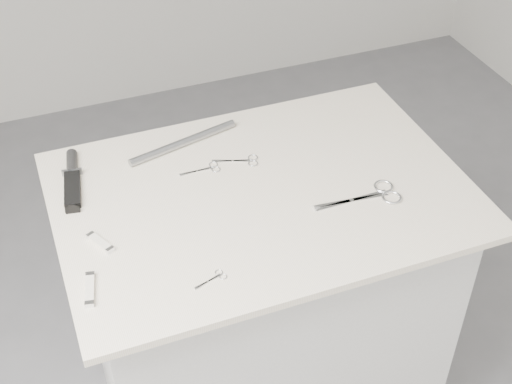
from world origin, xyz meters
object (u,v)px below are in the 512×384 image
object	(u,v)px
metal_rail	(183,142)
embroidery_scissors_b	(206,169)
tiny_scissors	(214,278)
embroidery_scissors_a	(244,161)
pocket_knife_b	(100,243)
plinth	(261,317)
sheathed_knife	(72,177)
large_shears	(375,195)
pocket_knife_a	(90,289)

from	to	relation	value
metal_rail	embroidery_scissors_b	bearing A→B (deg)	-77.95
metal_rail	tiny_scissors	bearing A→B (deg)	-98.89
embroidery_scissors_a	tiny_scissors	distance (m)	0.42
tiny_scissors	embroidery_scissors_a	bearing A→B (deg)	43.84
embroidery_scissors_b	pocket_knife_b	xyz separation A→B (m)	(-0.30, -0.17, 0.00)
plinth	sheathed_knife	bearing A→B (deg)	153.66
plinth	embroidery_scissors_b	bearing A→B (deg)	127.99
large_shears	sheathed_knife	bearing A→B (deg)	156.67
pocket_knife_a	metal_rail	bearing A→B (deg)	-25.79
large_shears	pocket_knife_b	size ratio (longest dim) A/B	2.73
pocket_knife_a	embroidery_scissors_a	bearing A→B (deg)	-44.23
embroidery_scissors_b	tiny_scissors	size ratio (longest dim) A/B	1.35
embroidery_scissors_a	plinth	bearing A→B (deg)	-70.22
plinth	tiny_scissors	world-z (taller)	tiny_scissors
tiny_scissors	metal_rail	distance (m)	0.49
large_shears	plinth	bearing A→B (deg)	157.61
sheathed_knife	pocket_knife_a	bearing A→B (deg)	-175.31
tiny_scissors	pocket_knife_b	bearing A→B (deg)	119.82
pocket_knife_b	sheathed_knife	bearing A→B (deg)	-22.64
plinth	tiny_scissors	distance (m)	0.56
embroidery_scissors_a	metal_rail	xyz separation A→B (m)	(-0.13, 0.12, 0.01)
embroidery_scissors_b	pocket_knife_a	bearing A→B (deg)	-139.13
pocket_knife_b	pocket_knife_a	bearing A→B (deg)	133.24
plinth	large_shears	xyz separation A→B (m)	(0.25, -0.11, 0.47)
embroidery_scissors_b	large_shears	bearing A→B (deg)	-35.12
large_shears	pocket_knife_b	bearing A→B (deg)	176.45
large_shears	metal_rail	xyz separation A→B (m)	(-0.37, 0.36, 0.01)
plinth	metal_rail	xyz separation A→B (m)	(-0.13, 0.25, 0.48)
sheathed_knife	tiny_scissors	bearing A→B (deg)	-144.43
sheathed_knife	embroidery_scissors_b	bearing A→B (deg)	-94.93
sheathed_knife	large_shears	bearing A→B (deg)	-106.73
pocket_knife_b	plinth	bearing A→B (deg)	-110.31
plinth	metal_rail	world-z (taller)	metal_rail
plinth	embroidery_scissors_a	bearing A→B (deg)	90.31
plinth	pocket_knife_b	size ratio (longest dim) A/B	11.44
tiny_scissors	sheathed_knife	world-z (taller)	sheathed_knife
embroidery_scissors_a	embroidery_scissors_b	world-z (taller)	same
plinth	pocket_knife_a	distance (m)	0.68
pocket_knife_b	metal_rail	bearing A→B (deg)	-70.34
sheathed_knife	pocket_knife_a	world-z (taller)	sheathed_knife
large_shears	tiny_scissors	bearing A→B (deg)	-162.42
pocket_knife_b	tiny_scissors	bearing A→B (deg)	-159.72
embroidery_scissors_b	sheathed_knife	size ratio (longest dim) A/B	0.47
sheathed_knife	metal_rail	distance (m)	0.30
pocket_knife_b	large_shears	bearing A→B (deg)	-122.75
large_shears	sheathed_knife	size ratio (longest dim) A/B	0.98
metal_rail	pocket_knife_b	bearing A→B (deg)	-133.61
sheathed_knife	pocket_knife_a	xyz separation A→B (m)	(-0.03, -0.39, -0.00)
plinth	embroidery_scissors_b	xyz separation A→B (m)	(-0.10, 0.13, 0.47)
plinth	metal_rail	bearing A→B (deg)	117.02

